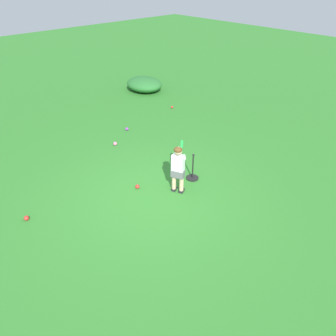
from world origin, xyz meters
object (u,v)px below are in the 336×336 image
object	(u,v)px
play_ball_center_lawn	(26,218)
child_batter	(178,165)
play_ball_near_batter	(115,144)
batting_tee	(192,175)
play_ball_far_left	(137,187)
play_ball_by_bucket	(172,107)
play_ball_midfield	(127,129)

from	to	relation	value
play_ball_center_lawn	child_batter	bearing A→B (deg)	-24.81
play_ball_near_batter	batting_tee	size ratio (longest dim) A/B	0.16
child_batter	play_ball_far_left	world-z (taller)	child_batter
batting_tee	play_ball_by_bucket	bearing A→B (deg)	52.76
play_ball_near_batter	play_ball_by_bucket	world-z (taller)	play_ball_near_batter
play_ball_center_lawn	play_ball_by_bucket	bearing A→B (deg)	20.13
batting_tee	child_batter	bearing A→B (deg)	-170.07
child_batter	play_ball_far_left	size ratio (longest dim) A/B	11.77
play_ball_far_left	play_ball_by_bucket	world-z (taller)	play_ball_far_left
play_ball_far_left	play_ball_center_lawn	world-z (taller)	play_ball_center_lawn
child_batter	play_ball_center_lawn	xyz separation A→B (m)	(-2.78, 1.28, -0.60)
play_ball_near_batter	play_ball_far_left	world-z (taller)	play_ball_near_batter
play_ball_near_batter	play_ball_midfield	world-z (taller)	play_ball_near_batter
play_ball_by_bucket	play_ball_midfield	xyz separation A→B (m)	(-2.13, -0.32, 0.01)
play_ball_far_left	play_ball_midfield	distance (m)	2.92
child_batter	play_ball_center_lawn	bearing A→B (deg)	155.19
play_ball_center_lawn	batting_tee	distance (m)	3.54
play_ball_near_batter	play_ball_center_lawn	bearing A→B (deg)	-156.17
play_ball_center_lawn	batting_tee	world-z (taller)	batting_tee
play_ball_midfield	batting_tee	distance (m)	3.05
play_ball_near_batter	play_ball_by_bucket	bearing A→B (deg)	16.16
child_batter	batting_tee	distance (m)	0.79
play_ball_by_bucket	play_ball_far_left	bearing A→B (deg)	-142.93
play_ball_near_batter	play_ball_midfield	distance (m)	0.94
play_ball_far_left	batting_tee	size ratio (longest dim) A/B	0.15
play_ball_by_bucket	batting_tee	distance (m)	4.20
child_batter	play_ball_center_lawn	world-z (taller)	child_batter
child_batter	play_ball_midfield	size ratio (longest dim) A/B	12.01
play_ball_midfield	batting_tee	size ratio (longest dim) A/B	0.15
play_ball_midfield	play_ball_by_bucket	bearing A→B (deg)	8.64
play_ball_near_batter	batting_tee	xyz separation A→B (m)	(0.37, -2.50, 0.05)
play_ball_near_batter	play_ball_by_bucket	distance (m)	3.03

